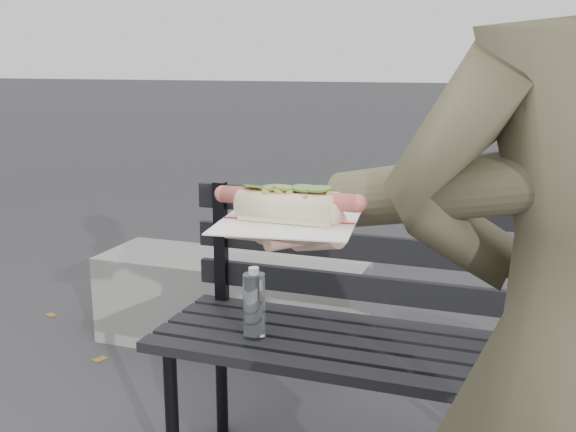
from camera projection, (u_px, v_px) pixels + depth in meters
The scene contains 3 objects.
park_bench at pixel (413, 326), 1.92m from camera, with size 1.50×0.44×0.88m.
concrete_block at pixel (231, 302), 3.04m from camera, with size 1.20×0.40×0.40m, color slate.
held_hotdog at pixel (441, 193), 0.94m from camera, with size 0.64×0.32×0.20m.
Camera 1 is at (0.21, -0.93, 1.26)m, focal length 42.00 mm.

